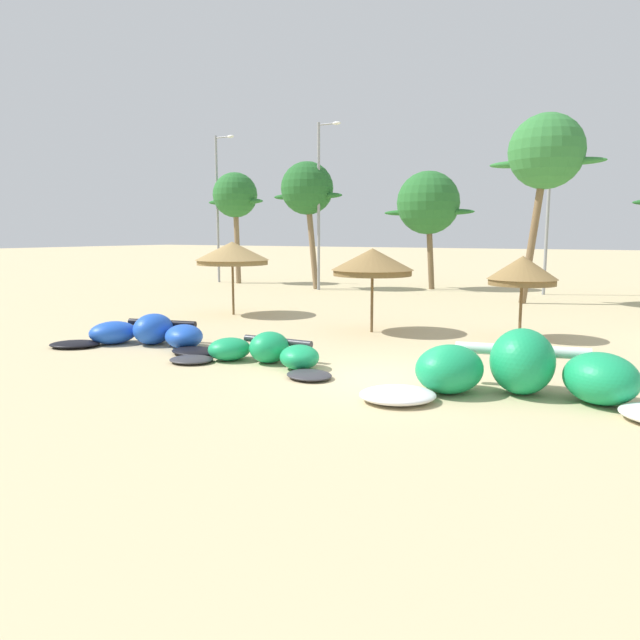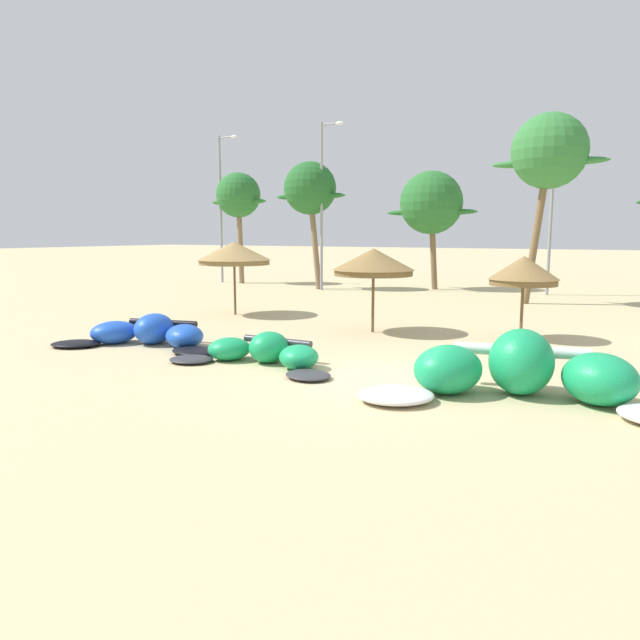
{
  "view_description": "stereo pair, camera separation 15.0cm",
  "coord_description": "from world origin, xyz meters",
  "px_view_note": "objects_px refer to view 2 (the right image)",
  "views": [
    {
      "loc": [
        5.67,
        -13.03,
        3.5
      ],
      "look_at": [
        -2.68,
        2.0,
        1.0
      ],
      "focal_mm": 33.43,
      "sensor_mm": 36.0,
      "label": 1
    },
    {
      "loc": [
        5.8,
        -12.96,
        3.5
      ],
      "look_at": [
        -2.68,
        2.0,
        1.0
      ],
      "focal_mm": 33.43,
      "sensor_mm": 36.0,
      "label": 2
    }
  ],
  "objects_px": {
    "palm_leftmost": "(238,196)",
    "lamppost_east_center": "(554,203)",
    "palm_left": "(310,189)",
    "beach_umbrella_middle": "(373,262)",
    "beach_umbrella_near_palms": "(524,271)",
    "palm_center_left": "(549,153)",
    "kite_left_of_center": "(521,373)",
    "kite_left": "(263,352)",
    "lamppost_west": "(222,203)",
    "beach_umbrella_near_van": "(234,253)",
    "palm_left_of_gap": "(431,203)",
    "lamppost_west_center": "(323,199)",
    "kite_far_left": "(149,334)"
  },
  "relations": [
    {
      "from": "kite_far_left",
      "to": "lamppost_west_center",
      "type": "relative_size",
      "value": 0.57
    },
    {
      "from": "kite_far_left",
      "to": "palm_leftmost",
      "type": "distance_m",
      "value": 24.58
    },
    {
      "from": "palm_leftmost",
      "to": "palm_center_left",
      "type": "height_order",
      "value": "palm_center_left"
    },
    {
      "from": "palm_left",
      "to": "lamppost_east_center",
      "type": "xyz_separation_m",
      "value": [
        14.02,
        3.28,
        -1.05
      ]
    },
    {
      "from": "kite_left",
      "to": "palm_left_of_gap",
      "type": "xyz_separation_m",
      "value": [
        -3.52,
        23.43,
        5.04
      ]
    },
    {
      "from": "beach_umbrella_middle",
      "to": "palm_center_left",
      "type": "xyz_separation_m",
      "value": [
        3.8,
        11.85,
        4.84
      ]
    },
    {
      "from": "kite_left",
      "to": "palm_leftmost",
      "type": "xyz_separation_m",
      "value": [
        -16.78,
        21.12,
        5.75
      ]
    },
    {
      "from": "kite_far_left",
      "to": "lamppost_west",
      "type": "xyz_separation_m",
      "value": [
        -13.59,
        20.69,
        5.31
      ]
    },
    {
      "from": "lamppost_west",
      "to": "palm_left",
      "type": "bearing_deg",
      "value": -8.53
    },
    {
      "from": "beach_umbrella_middle",
      "to": "palm_left_of_gap",
      "type": "relative_size",
      "value": 0.41
    },
    {
      "from": "lamppost_west",
      "to": "lamppost_west_center",
      "type": "distance_m",
      "value": 9.38
    },
    {
      "from": "kite_left",
      "to": "lamppost_west",
      "type": "distance_m",
      "value": 28.5
    },
    {
      "from": "kite_left_of_center",
      "to": "palm_leftmost",
      "type": "height_order",
      "value": "palm_leftmost"
    },
    {
      "from": "palm_left",
      "to": "kite_left_of_center",
      "type": "bearing_deg",
      "value": -49.66
    },
    {
      "from": "kite_left",
      "to": "lamppost_west",
      "type": "height_order",
      "value": "lamppost_west"
    },
    {
      "from": "beach_umbrella_near_palms",
      "to": "palm_center_left",
      "type": "distance_m",
      "value": 11.93
    },
    {
      "from": "kite_left",
      "to": "lamppost_west",
      "type": "relative_size",
      "value": 0.5
    },
    {
      "from": "beach_umbrella_middle",
      "to": "lamppost_west",
      "type": "height_order",
      "value": "lamppost_west"
    },
    {
      "from": "lamppost_west",
      "to": "lamppost_east_center",
      "type": "relative_size",
      "value": 1.1
    },
    {
      "from": "lamppost_west_center",
      "to": "lamppost_east_center",
      "type": "distance_m",
      "value": 13.37
    },
    {
      "from": "kite_far_left",
      "to": "lamppost_east_center",
      "type": "xyz_separation_m",
      "value": [
        8.46,
        22.77,
        4.82
      ]
    },
    {
      "from": "palm_center_left",
      "to": "lamppost_west_center",
      "type": "xyz_separation_m",
      "value": [
        -13.24,
        1.33,
        -1.75
      ]
    },
    {
      "from": "beach_umbrella_near_van",
      "to": "lamppost_west_center",
      "type": "height_order",
      "value": "lamppost_west_center"
    },
    {
      "from": "beach_umbrella_middle",
      "to": "palm_left",
      "type": "bearing_deg",
      "value": 127.89
    },
    {
      "from": "beach_umbrella_middle",
      "to": "palm_left_of_gap",
      "type": "xyz_separation_m",
      "value": [
        -3.87,
        17.12,
        2.86
      ]
    },
    {
      "from": "kite_left",
      "to": "lamppost_west_center",
      "type": "relative_size",
      "value": 0.51
    },
    {
      "from": "palm_leftmost",
      "to": "beach_umbrella_middle",
      "type": "bearing_deg",
      "value": -40.84
    },
    {
      "from": "beach_umbrella_near_palms",
      "to": "palm_leftmost",
      "type": "bearing_deg",
      "value": 148.13
    },
    {
      "from": "palm_leftmost",
      "to": "kite_far_left",
      "type": "bearing_deg",
      "value": -59.69
    },
    {
      "from": "kite_left_of_center",
      "to": "palm_center_left",
      "type": "distance_m",
      "value": 19.61
    },
    {
      "from": "kite_left",
      "to": "palm_left",
      "type": "height_order",
      "value": "palm_left"
    },
    {
      "from": "kite_left_of_center",
      "to": "palm_leftmost",
      "type": "relative_size",
      "value": 0.89
    },
    {
      "from": "palm_leftmost",
      "to": "lamppost_east_center",
      "type": "xyz_separation_m",
      "value": [
        20.52,
        2.13,
        -0.88
      ]
    },
    {
      "from": "kite_left",
      "to": "kite_left_of_center",
      "type": "distance_m",
      "value": 6.73
    },
    {
      "from": "palm_left",
      "to": "beach_umbrella_middle",
      "type": "bearing_deg",
      "value": -52.11
    },
    {
      "from": "kite_left",
      "to": "palm_center_left",
      "type": "xyz_separation_m",
      "value": [
        4.16,
        18.16,
        7.02
      ]
    },
    {
      "from": "kite_left_of_center",
      "to": "lamppost_east_center",
      "type": "height_order",
      "value": "lamppost_east_center"
    },
    {
      "from": "beach_umbrella_middle",
      "to": "palm_leftmost",
      "type": "distance_m",
      "value": 22.93
    },
    {
      "from": "beach_umbrella_middle",
      "to": "palm_center_left",
      "type": "distance_m",
      "value": 13.36
    },
    {
      "from": "kite_left",
      "to": "palm_center_left",
      "type": "relative_size",
      "value": 0.56
    },
    {
      "from": "lamppost_east_center",
      "to": "palm_center_left",
      "type": "bearing_deg",
      "value": -85.33
    },
    {
      "from": "beach_umbrella_near_van",
      "to": "lamppost_west",
      "type": "bearing_deg",
      "value": 130.29
    },
    {
      "from": "kite_left",
      "to": "lamppost_east_center",
      "type": "height_order",
      "value": "lamppost_east_center"
    },
    {
      "from": "kite_left_of_center",
      "to": "lamppost_east_center",
      "type": "relative_size",
      "value": 0.73
    },
    {
      "from": "palm_left",
      "to": "lamppost_west_center",
      "type": "relative_size",
      "value": 0.79
    },
    {
      "from": "palm_leftmost",
      "to": "kite_left",
      "type": "bearing_deg",
      "value": -51.54
    },
    {
      "from": "lamppost_west",
      "to": "kite_left_of_center",
      "type": "bearing_deg",
      "value": -40.3
    },
    {
      "from": "beach_umbrella_near_palms",
      "to": "lamppost_east_center",
      "type": "relative_size",
      "value": 0.3
    },
    {
      "from": "beach_umbrella_near_palms",
      "to": "palm_left",
      "type": "height_order",
      "value": "palm_left"
    },
    {
      "from": "palm_left_of_gap",
      "to": "palm_center_left",
      "type": "relative_size",
      "value": 0.8
    }
  ]
}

